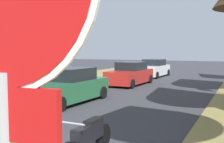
{
  "coord_description": "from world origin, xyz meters",
  "views": [
    {
      "loc": [
        4.96,
        -2.68,
        2.38
      ],
      "look_at": [
        0.51,
        6.39,
        1.59
      ],
      "focal_mm": 43.57,
      "sensor_mm": 36.0,
      "label": 1
    }
  ],
  "objects": [
    {
      "name": "parked_sedan_green",
      "position": [
        -2.22,
        7.45,
        0.72
      ],
      "size": [
        2.06,
        4.45,
        1.57
      ],
      "color": "#28663D",
      "rests_on": "ground"
    },
    {
      "name": "parked_motorcycle",
      "position": [
        1.94,
        2.31,
        0.48
      ],
      "size": [
        0.6,
        2.05,
        0.97
      ],
      "color": "black",
      "rests_on": "ground"
    },
    {
      "name": "stop_sign_near",
      "position": [
        4.17,
        -1.97,
        2.2
      ],
      "size": [
        0.81,
        0.07,
        2.98
      ],
      "color": "#9EA0A5",
      "rests_on": "grass_verge_right"
    },
    {
      "name": "parked_sedan_white",
      "position": [
        -2.44,
        20.94,
        0.72
      ],
      "size": [
        2.06,
        4.45,
        1.57
      ],
      "color": "white",
      "rests_on": "ground"
    },
    {
      "name": "parked_sedan_red",
      "position": [
        -2.13,
        14.65,
        0.72
      ],
      "size": [
        2.06,
        4.45,
        1.57
      ],
      "color": "red",
      "rests_on": "ground"
    }
  ]
}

